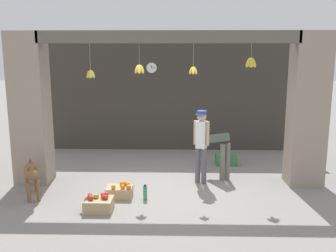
% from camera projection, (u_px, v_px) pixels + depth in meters
% --- Properties ---
extents(ground_plane, '(60.00, 60.00, 0.00)m').
position_uv_depth(ground_plane, '(167.00, 187.00, 7.69)').
color(ground_plane, gray).
extents(shop_back_wall, '(7.00, 0.12, 3.13)m').
position_uv_depth(shop_back_wall, '(170.00, 95.00, 10.42)').
color(shop_back_wall, '#38332D').
rests_on(shop_back_wall, ground_plane).
extents(shop_pillar_left, '(0.70, 0.60, 3.13)m').
position_uv_depth(shop_pillar_left, '(31.00, 109.00, 7.75)').
color(shop_pillar_left, gray).
rests_on(shop_pillar_left, ground_plane).
extents(shop_pillar_right, '(0.70, 0.60, 3.13)m').
position_uv_depth(shop_pillar_right, '(307.00, 110.00, 7.61)').
color(shop_pillar_right, gray).
rests_on(shop_pillar_right, ground_plane).
extents(storefront_awning, '(5.10, 0.28, 0.93)m').
position_uv_depth(storefront_awning, '(168.00, 38.00, 7.23)').
color(storefront_awning, '#5B564C').
extents(dog, '(0.56, 0.97, 0.72)m').
position_uv_depth(dog, '(32.00, 173.00, 7.04)').
color(dog, brown).
rests_on(dog, ground_plane).
extents(shopkeeper, '(0.32, 0.29, 1.55)m').
position_uv_depth(shopkeeper, '(201.00, 142.00, 7.77)').
color(shopkeeper, '#56565B').
rests_on(shopkeeper, ground_plane).
extents(worker_stooping, '(0.57, 0.73, 1.05)m').
position_uv_depth(worker_stooping, '(219.00, 147.00, 8.17)').
color(worker_stooping, '#6B665B').
rests_on(worker_stooping, ground_plane).
extents(fruit_crate_oranges, '(0.49, 0.35, 0.29)m').
position_uv_depth(fruit_crate_oranges, '(120.00, 191.00, 7.12)').
color(fruit_crate_oranges, tan).
rests_on(fruit_crate_oranges, ground_plane).
extents(fruit_crate_apples, '(0.48, 0.40, 0.30)m').
position_uv_depth(fruit_crate_apples, '(99.00, 204.00, 6.52)').
color(fruit_crate_apples, tan).
rests_on(fruit_crate_apples, ground_plane).
extents(produce_box_green, '(0.51, 0.34, 0.28)m').
position_uv_depth(produce_box_green, '(226.00, 159.00, 9.21)').
color(produce_box_green, '#387A42').
rests_on(produce_box_green, ground_plane).
extents(water_bottle, '(0.08, 0.08, 0.30)m').
position_uv_depth(water_bottle, '(145.00, 193.00, 7.00)').
color(water_bottle, '#38934C').
rests_on(water_bottle, ground_plane).
extents(wall_clock, '(0.30, 0.03, 0.30)m').
position_uv_depth(wall_clock, '(152.00, 68.00, 10.21)').
color(wall_clock, black).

